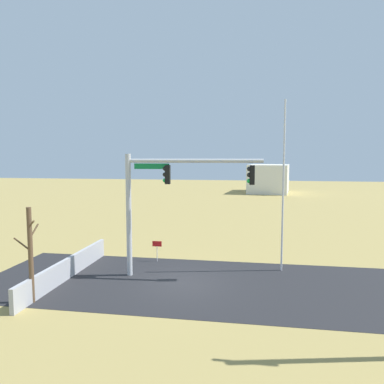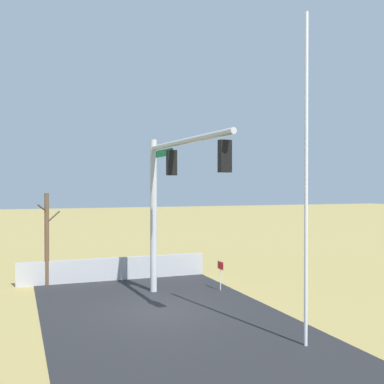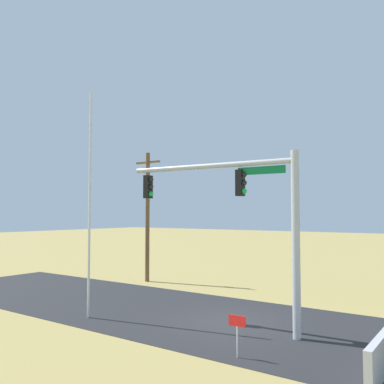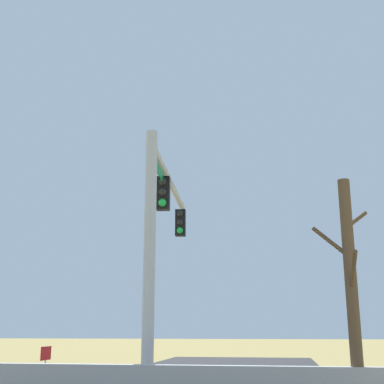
{
  "view_description": "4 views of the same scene",
  "coord_description": "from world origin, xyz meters",
  "views": [
    {
      "loc": [
        -3.25,
        17.06,
        6.19
      ],
      "look_at": [
        -0.24,
        -1.28,
        4.39
      ],
      "focal_mm": 33.87,
      "sensor_mm": 36.0,
      "label": 1
    },
    {
      "loc": [
        -15.97,
        4.69,
        4.42
      ],
      "look_at": [
        -0.7,
        -1.02,
        4.22
      ],
      "focal_mm": 44.03,
      "sensor_mm": 36.0,
      "label": 2
    },
    {
      "loc": [
        8.19,
        -14.13,
        4.18
      ],
      "look_at": [
        -0.99,
        -1.14,
        5.02
      ],
      "focal_mm": 38.67,
      "sensor_mm": 36.0,
      "label": 3
    },
    {
      "loc": [
        14.89,
        2.24,
        1.63
      ],
      "look_at": [
        -0.73,
        -0.26,
        5.75
      ],
      "focal_mm": 49.32,
      "sensor_mm": 36.0,
      "label": 4
    }
  ],
  "objects": [
    {
      "name": "bare_tree",
      "position": [
        5.9,
        3.43,
        2.11
      ],
      "size": [
        1.27,
        1.02,
        4.11
      ],
      "color": "brown",
      "rests_on": "ground_plane"
    },
    {
      "name": "flagpole",
      "position": [
        -4.95,
        -2.79,
        4.6
      ],
      "size": [
        0.1,
        0.1,
        9.21
      ],
      "primitive_type": "cylinder",
      "color": "silver",
      "rests_on": "ground_plane"
    },
    {
      "name": "road_surface",
      "position": [
        -4.0,
        0.0,
        0.01
      ],
      "size": [
        28.0,
        8.0,
        0.01
      ],
      "primitive_type": "cube",
      "color": "#232326",
      "rests_on": "ground_plane"
    },
    {
      "name": "open_sign",
      "position": [
        2.22,
        -3.4,
        0.91
      ],
      "size": [
        0.56,
        0.04,
        1.22
      ],
      "color": "silver",
      "rests_on": "ground_plane"
    },
    {
      "name": "sidewalk_corner",
      "position": [
        3.97,
        -0.67,
        0.0
      ],
      "size": [
        6.0,
        6.0,
        0.01
      ],
      "primitive_type": "cube",
      "color": "#B7B5AD",
      "rests_on": "ground_plane"
    },
    {
      "name": "retaining_fence",
      "position": [
        5.93,
        0.36,
        0.53
      ],
      "size": [
        0.2,
        8.79,
        1.06
      ],
      "primitive_type": "cube",
      "color": "#A8A8AD",
      "rests_on": "ground_plane"
    },
    {
      "name": "ground_plane",
      "position": [
        0.0,
        0.0,
        0.0
      ],
      "size": [
        160.0,
        160.0,
        0.0
      ],
      "primitive_type": "plane",
      "color": "#9E894C"
    },
    {
      "name": "signal_mast",
      "position": [
        1.11,
        -0.8,
        4.46
      ],
      "size": [
        6.95,
        0.74,
        6.35
      ],
      "color": "#B2B5BA",
      "rests_on": "ground_plane"
    }
  ]
}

